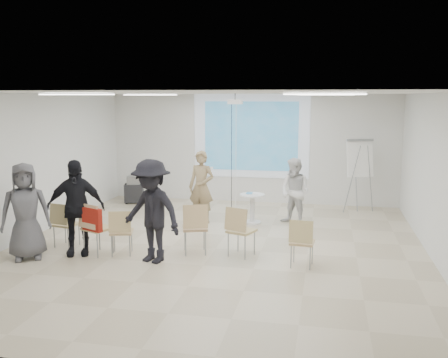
% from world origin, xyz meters
% --- Properties ---
extents(floor, '(8.00, 9.00, 0.10)m').
position_xyz_m(floor, '(0.00, 0.00, -0.05)').
color(floor, beige).
rests_on(floor, ground).
extents(ceiling, '(8.00, 9.00, 0.10)m').
position_xyz_m(ceiling, '(0.00, 0.00, 3.05)').
color(ceiling, white).
rests_on(ceiling, wall_back).
extents(wall_back, '(8.00, 0.10, 3.00)m').
position_xyz_m(wall_back, '(0.00, 4.55, 1.50)').
color(wall_back, silver).
rests_on(wall_back, floor).
extents(wall_left, '(0.10, 9.00, 3.00)m').
position_xyz_m(wall_left, '(-4.05, 0.00, 1.50)').
color(wall_left, silver).
rests_on(wall_left, floor).
extents(wall_right, '(0.10, 9.00, 3.00)m').
position_xyz_m(wall_right, '(4.05, 0.00, 1.50)').
color(wall_right, silver).
rests_on(wall_right, floor).
extents(projection_halo, '(3.20, 0.01, 2.30)m').
position_xyz_m(projection_halo, '(0.00, 4.49, 1.85)').
color(projection_halo, silver).
rests_on(projection_halo, wall_back).
extents(projection_image, '(2.60, 0.01, 1.90)m').
position_xyz_m(projection_image, '(0.00, 4.47, 1.85)').
color(projection_image, teal).
rests_on(projection_image, wall_back).
extents(pedestal_table, '(0.60, 0.60, 0.72)m').
position_xyz_m(pedestal_table, '(0.40, 2.09, 0.40)').
color(pedestal_table, white).
rests_on(pedestal_table, floor).
extents(player_left, '(0.78, 0.59, 1.93)m').
position_xyz_m(player_left, '(-0.77, 1.92, 0.96)').
color(player_left, '#9D8660').
rests_on(player_left, floor).
extents(player_right, '(1.05, 0.99, 1.71)m').
position_xyz_m(player_right, '(1.38, 2.18, 0.86)').
color(player_right, white).
rests_on(player_right, floor).
extents(controller_left, '(0.06, 0.13, 0.04)m').
position_xyz_m(controller_left, '(-0.59, 2.17, 1.27)').
color(controller_left, white).
rests_on(controller_left, player_left).
extents(controller_right, '(0.09, 0.12, 0.04)m').
position_xyz_m(controller_right, '(1.20, 2.43, 1.16)').
color(controller_right, white).
rests_on(controller_right, player_right).
extents(chair_far_left, '(0.48, 0.51, 0.89)m').
position_xyz_m(chair_far_left, '(-2.94, -0.51, 0.53)').
color(chair_far_left, tan).
rests_on(chair_far_left, floor).
extents(chair_left_mid, '(0.62, 0.64, 0.99)m').
position_xyz_m(chair_left_mid, '(-2.13, -0.83, 0.58)').
color(chair_left_mid, '#D0B878').
rests_on(chair_left_mid, floor).
extents(chair_left_inner, '(0.51, 0.53, 0.87)m').
position_xyz_m(chair_left_inner, '(-1.63, -0.76, 0.51)').
color(chair_left_inner, tan).
rests_on(chair_left_inner, floor).
extents(chair_center, '(0.59, 0.61, 0.98)m').
position_xyz_m(chair_center, '(-0.30, -0.41, 0.58)').
color(chair_center, tan).
rests_on(chair_center, floor).
extents(chair_right_inner, '(0.58, 0.60, 0.95)m').
position_xyz_m(chair_right_inner, '(0.53, -0.39, 0.56)').
color(chair_right_inner, tan).
rests_on(chair_right_inner, floor).
extents(chair_right_far, '(0.44, 0.47, 0.87)m').
position_xyz_m(chair_right_far, '(1.69, -0.76, 0.51)').
color(chair_right_far, tan).
rests_on(chair_right_far, floor).
extents(red_jacket, '(0.45, 0.27, 0.43)m').
position_xyz_m(red_jacket, '(-2.09, -0.98, 0.72)').
color(red_jacket, '#A01E13').
rests_on(red_jacket, chair_left_mid).
extents(laptop, '(0.37, 0.31, 0.03)m').
position_xyz_m(laptop, '(-1.65, -0.67, 0.47)').
color(laptop, black).
rests_on(laptop, chair_left_inner).
extents(audience_left, '(1.36, 1.06, 2.06)m').
position_xyz_m(audience_left, '(-2.47, -0.86, 1.03)').
color(audience_left, black).
rests_on(audience_left, floor).
extents(audience_mid, '(1.53, 1.16, 2.10)m').
position_xyz_m(audience_mid, '(-0.94, -0.97, 1.05)').
color(audience_mid, black).
rests_on(audience_mid, floor).
extents(audience_outer, '(1.16, 1.05, 1.98)m').
position_xyz_m(audience_outer, '(-3.24, -1.27, 0.99)').
color(audience_outer, '#5A595F').
rests_on(audience_outer, floor).
extents(flipchart_easel, '(0.77, 0.61, 1.88)m').
position_xyz_m(flipchart_easel, '(2.89, 3.74, 1.39)').
color(flipchart_easel, '#909398').
rests_on(flipchart_easel, floor).
extents(av_cart, '(0.59, 0.52, 0.75)m').
position_xyz_m(av_cart, '(-3.16, 3.69, 0.35)').
color(av_cart, black).
rests_on(av_cart, floor).
extents(ceiling_projector, '(0.30, 0.25, 3.00)m').
position_xyz_m(ceiling_projector, '(0.10, 1.49, 2.69)').
color(ceiling_projector, white).
rests_on(ceiling_projector, ceiling).
extents(fluor_panel_nw, '(1.20, 0.30, 0.02)m').
position_xyz_m(fluor_panel_nw, '(-2.00, 2.00, 2.97)').
color(fluor_panel_nw, white).
rests_on(fluor_panel_nw, ceiling).
extents(fluor_panel_ne, '(1.20, 0.30, 0.02)m').
position_xyz_m(fluor_panel_ne, '(2.00, 2.00, 2.97)').
color(fluor_panel_ne, white).
rests_on(fluor_panel_ne, ceiling).
extents(fluor_panel_sw, '(1.20, 0.30, 0.02)m').
position_xyz_m(fluor_panel_sw, '(-2.00, -1.50, 2.97)').
color(fluor_panel_sw, white).
rests_on(fluor_panel_sw, ceiling).
extents(fluor_panel_se, '(1.20, 0.30, 0.02)m').
position_xyz_m(fluor_panel_se, '(2.00, -1.50, 2.97)').
color(fluor_panel_se, white).
rests_on(fluor_panel_se, ceiling).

